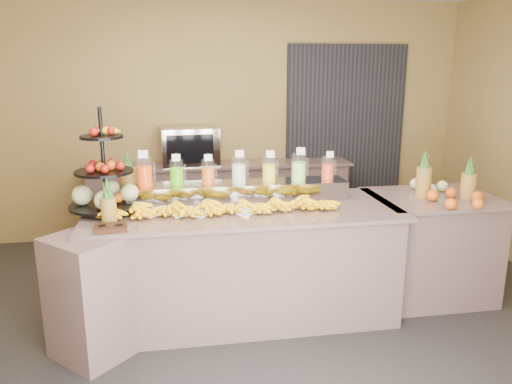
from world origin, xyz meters
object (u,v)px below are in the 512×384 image
object	(u,v)px
banana_heap	(224,204)
condiment_caddy	(111,228)
right_fruit_pile	(450,192)
fruit_stand	(110,185)
pitcher_tray	(239,191)
oven_warmer	(189,146)

from	to	relation	value
banana_heap	condiment_caddy	size ratio (longest dim) A/B	8.32
right_fruit_pile	fruit_stand	bearing A→B (deg)	176.23
banana_heap	pitcher_tray	bearing A→B (deg)	64.88
fruit_stand	right_fruit_pile	size ratio (longest dim) A/B	1.64
right_fruit_pile	oven_warmer	bearing A→B (deg)	136.12
pitcher_tray	fruit_stand	world-z (taller)	fruit_stand
condiment_caddy	right_fruit_pile	xyz separation A→B (m)	(2.74, 0.32, 0.07)
pitcher_tray	fruit_stand	distance (m)	1.06
fruit_stand	oven_warmer	xyz separation A→B (m)	(0.69, 1.83, 0.01)
pitcher_tray	fruit_stand	xyz separation A→B (m)	(-1.04, -0.16, 0.13)
right_fruit_pile	oven_warmer	world-z (taller)	oven_warmer
right_fruit_pile	oven_warmer	xyz separation A→B (m)	(-2.10, 2.02, 0.13)
pitcher_tray	banana_heap	bearing A→B (deg)	-115.12
fruit_stand	oven_warmer	bearing A→B (deg)	54.78
pitcher_tray	oven_warmer	size ratio (longest dim) A/B	2.86
banana_heap	oven_warmer	xyz separation A→B (m)	(-0.18, 2.03, 0.15)
oven_warmer	fruit_stand	bearing A→B (deg)	-114.45
right_fruit_pile	oven_warmer	distance (m)	2.91
oven_warmer	condiment_caddy	bearing A→B (deg)	-109.21
oven_warmer	right_fruit_pile	bearing A→B (deg)	-47.69
pitcher_tray	right_fruit_pile	size ratio (longest dim) A/B	3.74
fruit_stand	banana_heap	bearing A→B (deg)	-27.45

